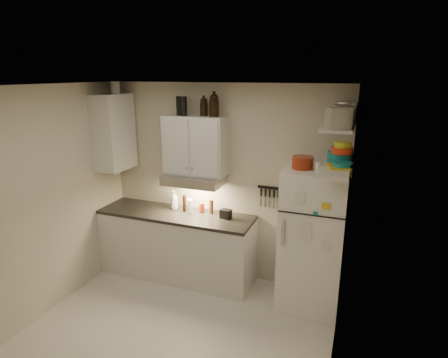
% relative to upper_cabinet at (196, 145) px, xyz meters
% --- Properties ---
extents(floor, '(3.20, 3.00, 0.02)m').
position_rel_upper_cabinet_xyz_m(floor, '(0.30, -1.33, -1.84)').
color(floor, silver).
rests_on(floor, ground).
extents(ceiling, '(3.20, 3.00, 0.02)m').
position_rel_upper_cabinet_xyz_m(ceiling, '(0.30, -1.33, 0.78)').
color(ceiling, silver).
rests_on(ceiling, ground).
extents(back_wall, '(3.20, 0.02, 2.60)m').
position_rel_upper_cabinet_xyz_m(back_wall, '(0.30, 0.18, -0.53)').
color(back_wall, beige).
rests_on(back_wall, ground).
extents(left_wall, '(0.02, 3.00, 2.60)m').
position_rel_upper_cabinet_xyz_m(left_wall, '(-1.31, -1.33, -0.53)').
color(left_wall, beige).
rests_on(left_wall, ground).
extents(right_wall, '(0.02, 3.00, 2.60)m').
position_rel_upper_cabinet_xyz_m(right_wall, '(1.91, -1.33, -0.53)').
color(right_wall, beige).
rests_on(right_wall, ground).
extents(base_cabinet, '(2.10, 0.60, 0.88)m').
position_rel_upper_cabinet_xyz_m(base_cabinet, '(-0.25, -0.14, -1.39)').
color(base_cabinet, silver).
rests_on(base_cabinet, floor).
extents(countertop, '(2.10, 0.62, 0.04)m').
position_rel_upper_cabinet_xyz_m(countertop, '(-0.25, -0.14, -0.93)').
color(countertop, '#272421').
rests_on(countertop, base_cabinet).
extents(upper_cabinet, '(0.80, 0.33, 0.75)m').
position_rel_upper_cabinet_xyz_m(upper_cabinet, '(0.00, 0.00, 0.00)').
color(upper_cabinet, silver).
rests_on(upper_cabinet, back_wall).
extents(side_cabinet, '(0.33, 0.55, 1.00)m').
position_rel_upper_cabinet_xyz_m(side_cabinet, '(-1.14, -0.14, 0.12)').
color(side_cabinet, silver).
rests_on(side_cabinet, left_wall).
extents(range_hood, '(0.76, 0.46, 0.12)m').
position_rel_upper_cabinet_xyz_m(range_hood, '(0.00, -0.06, -0.44)').
color(range_hood, silver).
rests_on(range_hood, back_wall).
extents(fridge, '(0.70, 0.68, 1.70)m').
position_rel_upper_cabinet_xyz_m(fridge, '(1.55, -0.18, -0.98)').
color(fridge, white).
rests_on(fridge, floor).
extents(shelf_hi, '(0.30, 0.95, 0.03)m').
position_rel_upper_cabinet_xyz_m(shelf_hi, '(1.75, -0.31, 0.38)').
color(shelf_hi, silver).
rests_on(shelf_hi, right_wall).
extents(shelf_lo, '(0.30, 0.95, 0.03)m').
position_rel_upper_cabinet_xyz_m(shelf_lo, '(1.75, -0.31, -0.07)').
color(shelf_lo, silver).
rests_on(shelf_lo, right_wall).
extents(knife_strip, '(0.42, 0.02, 0.03)m').
position_rel_upper_cabinet_xyz_m(knife_strip, '(1.00, 0.15, -0.51)').
color(knife_strip, black).
rests_on(knife_strip, back_wall).
extents(dutch_oven, '(0.29, 0.29, 0.13)m').
position_rel_upper_cabinet_xyz_m(dutch_oven, '(1.39, -0.23, -0.06)').
color(dutch_oven, maroon).
rests_on(dutch_oven, fridge).
extents(book_stack, '(0.27, 0.31, 0.09)m').
position_rel_upper_cabinet_xyz_m(book_stack, '(1.78, -0.34, -0.08)').
color(book_stack, gold).
rests_on(book_stack, fridge).
extents(spice_jar, '(0.06, 0.06, 0.10)m').
position_rel_upper_cabinet_xyz_m(spice_jar, '(1.57, -0.31, -0.07)').
color(spice_jar, silver).
rests_on(spice_jar, fridge).
extents(stock_pot, '(0.33, 0.33, 0.20)m').
position_rel_upper_cabinet_xyz_m(stock_pot, '(1.80, -0.00, 0.49)').
color(stock_pot, silver).
rests_on(stock_pot, shelf_hi).
extents(tin_a, '(0.26, 0.24, 0.20)m').
position_rel_upper_cabinet_xyz_m(tin_a, '(1.78, -0.42, 0.49)').
color(tin_a, '#AAAAAD').
rests_on(tin_a, shelf_hi).
extents(tin_b, '(0.26, 0.26, 0.20)m').
position_rel_upper_cabinet_xyz_m(tin_b, '(1.76, -0.66, 0.49)').
color(tin_b, '#AAAAAD').
rests_on(tin_b, shelf_hi).
extents(bowl_teal, '(0.28, 0.28, 0.11)m').
position_rel_upper_cabinet_xyz_m(bowl_teal, '(1.77, -0.10, 0.01)').
color(bowl_teal, '#177D82').
rests_on(bowl_teal, shelf_lo).
extents(bowl_orange, '(0.22, 0.22, 0.07)m').
position_rel_upper_cabinet_xyz_m(bowl_orange, '(1.79, -0.16, 0.09)').
color(bowl_orange, red).
rests_on(bowl_orange, bowl_teal).
extents(bowl_yellow, '(0.17, 0.17, 0.06)m').
position_rel_upper_cabinet_xyz_m(bowl_yellow, '(1.79, -0.16, 0.16)').
color(bowl_yellow, gold).
rests_on(bowl_yellow, bowl_orange).
extents(plates, '(0.26, 0.26, 0.05)m').
position_rel_upper_cabinet_xyz_m(plates, '(1.82, -0.34, -0.02)').
color(plates, '#177D82').
rests_on(plates, shelf_lo).
extents(growler_a, '(0.12, 0.12, 0.23)m').
position_rel_upper_cabinet_xyz_m(growler_a, '(0.11, 0.03, 0.49)').
color(growler_a, black).
rests_on(growler_a, upper_cabinet).
extents(growler_b, '(0.15, 0.15, 0.28)m').
position_rel_upper_cabinet_xyz_m(growler_b, '(0.26, -0.00, 0.52)').
color(growler_b, black).
rests_on(growler_b, upper_cabinet).
extents(thermos_a, '(0.10, 0.10, 0.24)m').
position_rel_upper_cabinet_xyz_m(thermos_a, '(-0.12, -0.06, 0.49)').
color(thermos_a, black).
rests_on(thermos_a, upper_cabinet).
extents(thermos_b, '(0.09, 0.09, 0.23)m').
position_rel_upper_cabinet_xyz_m(thermos_b, '(-0.20, -0.02, 0.49)').
color(thermos_b, black).
rests_on(thermos_b, upper_cabinet).
extents(side_jar, '(0.16, 0.16, 0.16)m').
position_rel_upper_cabinet_xyz_m(side_jar, '(-1.11, -0.07, 0.70)').
color(side_jar, silver).
rests_on(side_jar, side_cabinet).
extents(soap_bottle, '(0.11, 0.11, 0.29)m').
position_rel_upper_cabinet_xyz_m(soap_bottle, '(-0.34, 0.00, -0.76)').
color(soap_bottle, silver).
rests_on(soap_bottle, countertop).
extents(pepper_mill, '(0.06, 0.06, 0.19)m').
position_rel_upper_cabinet_xyz_m(pepper_mill, '(0.20, 0.02, -0.81)').
color(pepper_mill, brown).
rests_on(pepper_mill, countertop).
extents(oil_bottle, '(0.04, 0.04, 0.22)m').
position_rel_upper_cabinet_xyz_m(oil_bottle, '(-0.32, 0.02, -0.79)').
color(oil_bottle, '#41681A').
rests_on(oil_bottle, countertop).
extents(vinegar_bottle, '(0.06, 0.06, 0.23)m').
position_rel_upper_cabinet_xyz_m(vinegar_bottle, '(-0.17, -0.04, -0.79)').
color(vinegar_bottle, black).
rests_on(vinegar_bottle, countertop).
extents(clear_bottle, '(0.09, 0.09, 0.20)m').
position_rel_upper_cabinet_xyz_m(clear_bottle, '(-0.05, -0.10, -0.80)').
color(clear_bottle, silver).
rests_on(clear_bottle, countertop).
extents(red_jar, '(0.07, 0.07, 0.13)m').
position_rel_upper_cabinet_xyz_m(red_jar, '(0.07, 0.01, -0.84)').
color(red_jar, maroon).
rests_on(red_jar, countertop).
extents(caddy, '(0.15, 0.12, 0.12)m').
position_rel_upper_cabinet_xyz_m(caddy, '(0.44, -0.07, -0.85)').
color(caddy, black).
rests_on(caddy, countertop).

